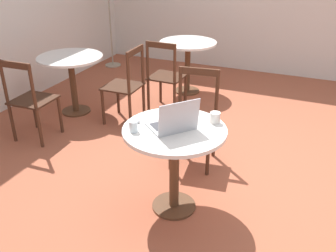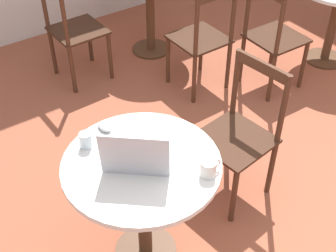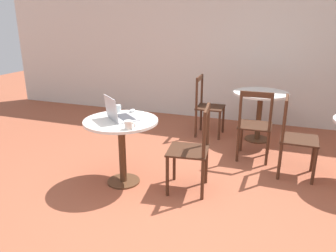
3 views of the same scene
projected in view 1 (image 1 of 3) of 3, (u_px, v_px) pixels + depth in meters
name	position (u px, v px, depth m)	size (l,w,h in m)	color
ground_plane	(235.00, 171.00, 3.70)	(16.00, 16.00, 0.00)	#9E5138
cafe_table_near	(174.00, 145.00, 2.94)	(0.81, 0.81, 0.75)	#51331E
cafe_table_mid	(188.00, 52.00, 5.36)	(0.81, 0.81, 0.75)	#51331E
cafe_table_far	(71.00, 68.00, 4.70)	(0.81, 0.81, 0.75)	#51331E
chair_near_right	(195.00, 119.00, 3.68)	(0.47, 0.47, 0.95)	#472819
chair_mid_left	(166.00, 77.00, 4.79)	(0.43, 0.43, 0.95)	#472819
chair_far_left	(31.00, 101.00, 4.10)	(0.43, 0.43, 0.95)	#472819
chair_far_front	(126.00, 86.00, 4.50)	(0.43, 0.43, 0.95)	#472819
laptop	(173.00, 123.00, 2.84)	(0.43, 0.43, 0.26)	#B7B7BC
mouse	(134.00, 120.00, 2.96)	(0.06, 0.10, 0.03)	#B7B7BC
mug	(215.00, 117.00, 2.95)	(0.12, 0.08, 0.09)	silver
drinking_glass	(133.00, 127.00, 2.81)	(0.06, 0.06, 0.09)	silver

